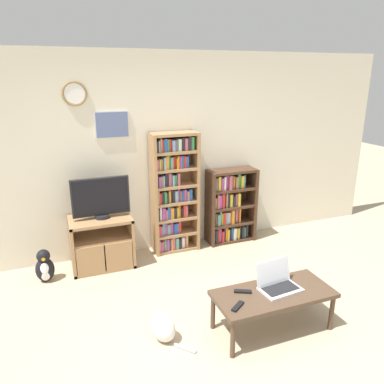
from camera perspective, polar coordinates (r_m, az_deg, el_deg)
ground_plane at (r=3.58m, az=7.08°, el=-22.87°), size 18.00×18.00×0.00m
wall_back at (r=4.95m, az=-4.83°, el=5.76°), size 6.74×0.09×2.60m
tv_stand at (r=4.80m, az=-13.57°, el=-7.44°), size 0.74×0.49×0.64m
television at (r=4.61m, az=-13.74°, el=-0.88°), size 0.68×0.18×0.51m
bookshelf_tall at (r=4.95m, az=-2.96°, el=-0.19°), size 0.61×0.29×1.61m
bookshelf_short at (r=5.33m, az=5.52°, el=-2.27°), size 0.69×0.30×1.05m
coffee_table at (r=3.66m, az=12.29°, el=-15.23°), size 1.12×0.50×0.39m
laptop at (r=3.68m, az=12.86°, el=-13.19°), size 0.40×0.31×0.25m
remote_near_laptop at (r=3.58m, az=7.74°, el=-14.78°), size 0.16×0.11×0.02m
remote_far_from_laptop at (r=3.38m, az=6.98°, el=-16.90°), size 0.16×0.13×0.02m
cat at (r=3.60m, az=-4.41°, el=-19.88°), size 0.35×0.43×0.28m
penguin_figurine at (r=4.73m, az=-21.53°, el=-10.59°), size 0.21×0.19×0.39m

